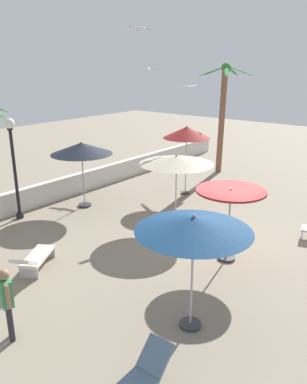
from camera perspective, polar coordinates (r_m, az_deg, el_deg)
ground_plane at (r=12.85m, az=10.16°, el=-8.46°), size 56.00×56.00×0.00m
boundary_wall at (r=17.69m, az=-13.62°, el=0.48°), size 25.20×0.30×0.91m
patio_umbrella_0 at (r=17.32m, az=4.91°, el=8.68°), size 2.11×2.11×3.15m
patio_umbrella_1 at (r=11.55m, az=11.26°, el=-0.76°), size 2.06×2.06×2.33m
patio_umbrella_2 at (r=8.20m, az=5.94°, el=-4.84°), size 2.52×2.52×2.77m
patio_umbrella_3 at (r=16.01m, az=-10.54°, el=6.25°), size 2.51×2.51×2.76m
patio_umbrella_4 at (r=14.15m, az=3.41°, el=4.68°), size 2.74×2.74×2.62m
palm_tree_1 at (r=21.41m, az=10.15°, el=12.19°), size 2.79×2.79×5.78m
lamp_post_2 at (r=15.35m, az=-19.96°, el=5.10°), size 0.40×0.40×3.88m
lounge_chair_0 at (r=11.83m, az=-17.14°, el=-9.35°), size 1.88×1.45×0.83m
guest_1 at (r=9.04m, az=-20.76°, el=-14.34°), size 0.36×0.52×1.70m
seagull_0 at (r=10.98m, az=-2.06°, el=22.87°), size 0.92×0.38×0.14m
seagull_1 at (r=21.82m, az=-0.74°, el=17.65°), size 0.55×1.16×0.14m
seagull_2 at (r=16.92m, az=4.81°, el=15.20°), size 1.23×0.47×0.14m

